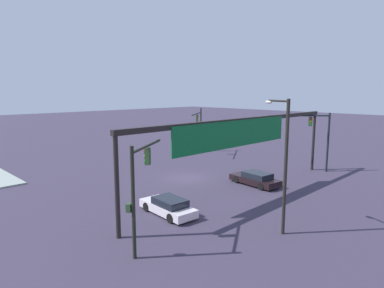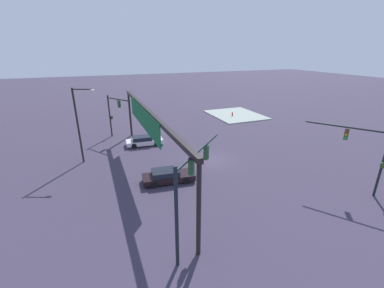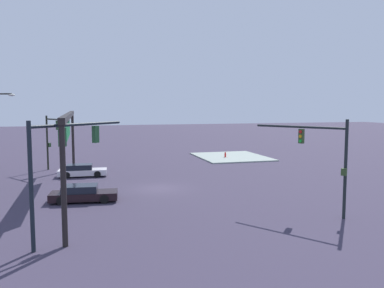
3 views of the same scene
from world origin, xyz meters
name	(u,v)px [view 3 (image 3 of 3)]	position (x,y,z in m)	size (l,w,h in m)	color
ground_plane	(159,189)	(0.00, 0.00, 0.00)	(218.20, 218.20, 0.00)	#383145
sidewalk_corner	(231,157)	(17.23, -13.22, 0.07)	(10.45, 8.75, 0.15)	#93A197
traffic_signal_near_corner	(324,151)	(-10.65, -8.59, 4.09)	(5.53, 3.64, 6.15)	black
traffic_signal_opposite_side	(59,154)	(-11.38, 7.26, 4.51)	(4.59, 4.69, 6.28)	black
traffic_signal_cross_street	(52,135)	(12.24, 9.23, 3.87)	(4.03, 2.55, 5.88)	black
overhead_sign_gantry	(68,126)	(0.57, 7.13, 5.37)	(24.88, 0.43, 6.39)	black
sedan_car_approaching	(83,194)	(-2.87, 6.16, 0.58)	(2.39, 4.96, 1.21)	black
sedan_car_waiting_far	(82,171)	(7.68, 6.21, 0.57)	(2.12, 4.75, 1.21)	silver
fire_hydrant_on_curb	(225,155)	(16.53, -12.10, 0.49)	(0.33, 0.22, 0.71)	red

